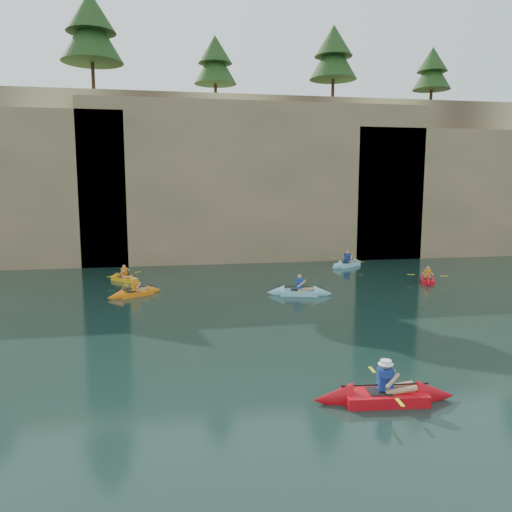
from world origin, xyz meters
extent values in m
plane|color=black|center=(0.00, 0.00, 0.00)|extent=(160.00, 160.00, 0.00)
cube|color=tan|center=(0.00, 30.00, 6.00)|extent=(70.00, 16.00, 12.00)
cube|color=#97795B|center=(2.00, 22.60, 5.70)|extent=(24.00, 2.40, 11.40)
cube|color=#97795B|center=(22.00, 22.60, 4.92)|extent=(26.00, 2.40, 9.84)
cube|color=black|center=(-4.00, 21.95, 1.60)|extent=(3.50, 1.00, 3.20)
cube|color=black|center=(10.00, 21.95, 2.25)|extent=(5.00, 1.00, 4.50)
cube|color=red|center=(0.83, -1.18, 0.16)|extent=(2.90, 1.15, 0.32)
cone|color=red|center=(2.15, -1.31, 0.16)|extent=(1.07, 0.94, 0.84)
cone|color=red|center=(-0.49, -1.05, 0.16)|extent=(1.07, 0.94, 0.84)
cube|color=black|center=(0.68, -1.17, 0.29)|extent=(0.60, 0.58, 0.04)
cube|color=navy|center=(0.83, -1.18, 0.60)|extent=(0.39, 0.27, 0.54)
sphere|color=tan|center=(0.83, -1.18, 0.99)|extent=(0.23, 0.23, 0.23)
cylinder|color=black|center=(0.83, -1.18, 0.46)|extent=(2.24, 0.25, 0.04)
cube|color=yellow|center=(0.93, -0.16, 0.46)|extent=(0.12, 0.43, 0.02)
cube|color=yellow|center=(0.73, -2.20, 0.46)|extent=(0.12, 0.43, 0.02)
cylinder|color=white|center=(0.83, -1.18, 1.03)|extent=(0.39, 0.39, 0.11)
cube|color=orange|center=(-6.07, 12.43, 0.13)|extent=(2.32, 1.81, 0.25)
cone|color=orange|center=(-5.15, 12.99, 0.13)|extent=(1.05, 1.01, 0.68)
cone|color=orange|center=(-6.99, 11.86, 0.13)|extent=(1.05, 1.01, 0.68)
cube|color=black|center=(-6.20, 12.35, 0.22)|extent=(0.69, 0.65, 0.04)
cube|color=orange|center=(-6.07, 12.43, 0.48)|extent=(0.37, 0.34, 0.46)
sphere|color=tan|center=(-6.07, 12.43, 0.81)|extent=(0.19, 0.19, 0.19)
cylinder|color=black|center=(-6.07, 12.43, 0.39)|extent=(1.74, 1.10, 0.04)
cube|color=yellow|center=(-6.55, 13.20, 0.39)|extent=(0.29, 0.40, 0.02)
cube|color=yellow|center=(-5.59, 11.65, 0.39)|extent=(0.29, 0.40, 0.02)
cube|color=#83C7DC|center=(1.94, 11.10, 0.14)|extent=(2.63, 1.46, 0.28)
cone|color=#83C7DC|center=(3.07, 10.78, 0.14)|extent=(1.06, 0.99, 0.77)
cone|color=#83C7DC|center=(0.81, 11.42, 0.14)|extent=(1.06, 0.99, 0.77)
cube|color=black|center=(1.80, 11.15, 0.25)|extent=(0.66, 0.62, 0.04)
cube|color=navy|center=(1.94, 11.10, 0.55)|extent=(0.40, 0.31, 0.52)
sphere|color=tan|center=(1.94, 11.10, 0.93)|extent=(0.22, 0.22, 0.22)
cylinder|color=black|center=(1.94, 11.10, 0.42)|extent=(2.21, 0.66, 0.04)
cube|color=yellow|center=(2.23, 12.11, 0.42)|extent=(0.19, 0.43, 0.02)
cube|color=yellow|center=(1.66, 10.10, 0.42)|extent=(0.19, 0.43, 0.02)
cube|color=red|center=(9.92, 13.05, 0.12)|extent=(1.67, 2.40, 0.25)
cone|color=red|center=(10.40, 14.04, 0.12)|extent=(0.97, 1.04, 0.67)
cone|color=red|center=(9.43, 12.07, 0.12)|extent=(0.97, 1.04, 0.67)
cube|color=black|center=(9.85, 12.92, 0.22)|extent=(0.62, 0.68, 0.04)
cube|color=orange|center=(9.92, 13.05, 0.48)|extent=(0.31, 0.36, 0.45)
sphere|color=tan|center=(9.92, 13.05, 0.80)|extent=(0.19, 0.19, 0.19)
cylinder|color=black|center=(9.92, 13.05, 0.39)|extent=(0.92, 1.80, 0.04)
cube|color=yellow|center=(9.11, 13.45, 0.39)|extent=(0.41, 0.26, 0.02)
cube|color=yellow|center=(10.72, 12.66, 0.39)|extent=(0.41, 0.26, 0.02)
cube|color=#EBA413|center=(-6.88, 16.38, 0.13)|extent=(1.96, 2.13, 0.26)
cone|color=#EBA413|center=(-6.22, 15.60, 0.13)|extent=(1.03, 1.04, 0.70)
cone|color=#EBA413|center=(-7.54, 17.17, 0.13)|extent=(1.03, 1.04, 0.70)
cube|color=black|center=(-6.98, 16.50, 0.23)|extent=(0.69, 0.70, 0.04)
cube|color=orange|center=(-6.88, 16.38, 0.50)|extent=(0.36, 0.38, 0.47)
sphere|color=tan|center=(-6.88, 16.38, 0.83)|extent=(0.20, 0.20, 0.20)
cylinder|color=black|center=(-6.88, 16.38, 0.40)|extent=(1.36, 1.60, 0.04)
cube|color=yellow|center=(-6.17, 16.99, 0.40)|extent=(0.37, 0.33, 0.02)
cube|color=yellow|center=(-7.59, 15.78, 0.40)|extent=(0.37, 0.33, 0.02)
cube|color=#86CFE1|center=(7.40, 19.00, 0.15)|extent=(2.67, 2.24, 0.29)
cone|color=#86CFE1|center=(8.43, 19.73, 0.15)|extent=(1.24, 1.20, 0.80)
cone|color=#86CFE1|center=(6.37, 18.27, 0.15)|extent=(1.24, 1.20, 0.80)
cube|color=black|center=(7.28, 18.91, 0.26)|extent=(0.74, 0.73, 0.04)
cube|color=navy|center=(7.40, 19.00, 0.58)|extent=(0.43, 0.40, 0.54)
sphere|color=tan|center=(7.40, 19.00, 0.96)|extent=(0.23, 0.23, 0.23)
cylinder|color=black|center=(7.40, 19.00, 0.43)|extent=(1.95, 1.40, 0.04)
cube|color=yellow|center=(6.77, 19.88, 0.43)|extent=(0.31, 0.39, 0.02)
cube|color=yellow|center=(8.03, 18.12, 0.43)|extent=(0.31, 0.39, 0.02)
camera|label=1|loc=(-4.48, -12.34, 5.45)|focal=35.00mm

